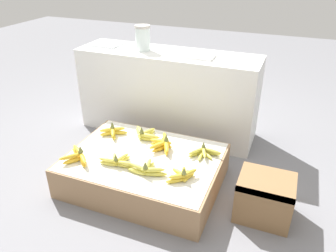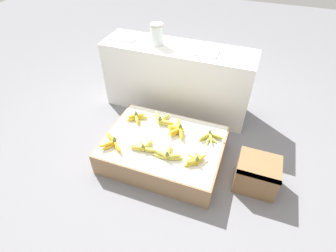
# 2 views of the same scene
# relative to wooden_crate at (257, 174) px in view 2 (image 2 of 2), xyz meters

# --- Properties ---
(ground_plane) EXTENTS (10.00, 10.00, 0.00)m
(ground_plane) POSITION_rel_wooden_crate_xyz_m (-0.80, 0.02, -0.13)
(ground_plane) COLOR slate
(display_platform) EXTENTS (1.00, 0.75, 0.22)m
(display_platform) POSITION_rel_wooden_crate_xyz_m (-0.80, 0.02, -0.02)
(display_platform) COLOR #997551
(display_platform) RESTS_ON ground_plane
(back_vendor_table) EXTENTS (1.50, 0.42, 0.71)m
(back_vendor_table) POSITION_rel_wooden_crate_xyz_m (-0.93, 0.78, 0.22)
(back_vendor_table) COLOR white
(back_vendor_table) RESTS_ON ground_plane
(wooden_crate) EXTENTS (0.32, 0.28, 0.26)m
(wooden_crate) POSITION_rel_wooden_crate_xyz_m (0.00, 0.00, 0.00)
(wooden_crate) COLOR olive
(wooden_crate) RESTS_ON ground_plane
(banana_bunch_front_left) EXTENTS (0.22, 0.20, 0.11)m
(banana_bunch_front_left) POSITION_rel_wooden_crate_xyz_m (-1.17, -0.19, 0.12)
(banana_bunch_front_left) COLOR gold
(banana_bunch_front_left) RESTS_ON display_platform
(banana_bunch_front_midleft) EXTENTS (0.24, 0.15, 0.09)m
(banana_bunch_front_midleft) POSITION_rel_wooden_crate_xyz_m (-0.91, -0.13, 0.12)
(banana_bunch_front_midleft) COLOR #DBCC4C
(banana_bunch_front_midleft) RESTS_ON display_platform
(banana_bunch_front_midright) EXTENTS (0.26, 0.16, 0.10)m
(banana_bunch_front_midright) POSITION_rel_wooden_crate_xyz_m (-0.70, -0.15, 0.12)
(banana_bunch_front_midright) COLOR gold
(banana_bunch_front_midright) RESTS_ON display_platform
(banana_bunch_front_right) EXTENTS (0.16, 0.17, 0.10)m
(banana_bunch_front_right) POSITION_rel_wooden_crate_xyz_m (-0.48, -0.13, 0.12)
(banana_bunch_front_right) COLOR gold
(banana_bunch_front_right) RESTS_ON display_platform
(banana_bunch_middle_left) EXTENTS (0.19, 0.15, 0.10)m
(banana_bunch_middle_left) POSITION_rel_wooden_crate_xyz_m (-1.12, 0.18, 0.12)
(banana_bunch_middle_left) COLOR gold
(banana_bunch_middle_left) RESTS_ON display_platform
(banana_bunch_middle_midleft) EXTENTS (0.25, 0.18, 0.11)m
(banana_bunch_middle_midleft) POSITION_rel_wooden_crate_xyz_m (-0.89, 0.23, 0.12)
(banana_bunch_middle_midleft) COLOR gold
(banana_bunch_middle_midleft) RESTS_ON display_platform
(banana_bunch_middle_midright) EXTENTS (0.18, 0.24, 0.11)m
(banana_bunch_middle_midright) POSITION_rel_wooden_crate_xyz_m (-0.71, 0.15, 0.12)
(banana_bunch_middle_midright) COLOR gold
(banana_bunch_middle_midright) RESTS_ON display_platform
(banana_bunch_middle_right) EXTENTS (0.21, 0.15, 0.09)m
(banana_bunch_middle_right) POSITION_rel_wooden_crate_xyz_m (-0.43, 0.17, 0.11)
(banana_bunch_middle_right) COLOR gold
(banana_bunch_middle_right) RESTS_ON display_platform
(glass_jar) EXTENTS (0.13, 0.13, 0.20)m
(glass_jar) POSITION_rel_wooden_crate_xyz_m (-1.14, 0.76, 0.68)
(glass_jar) COLOR silver
(glass_jar) RESTS_ON back_vendor_table
(foam_tray_white) EXTENTS (0.22, 0.16, 0.02)m
(foam_tray_white) POSITION_rel_wooden_crate_xyz_m (-0.65, 0.74, 0.58)
(foam_tray_white) COLOR white
(foam_tray_white) RESTS_ON back_vendor_table
(foam_tray_dark) EXTENTS (0.26, 0.22, 0.02)m
(foam_tray_dark) POSITION_rel_wooden_crate_xyz_m (-1.51, 0.81, 0.58)
(foam_tray_dark) COLOR white
(foam_tray_dark) RESTS_ON back_vendor_table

